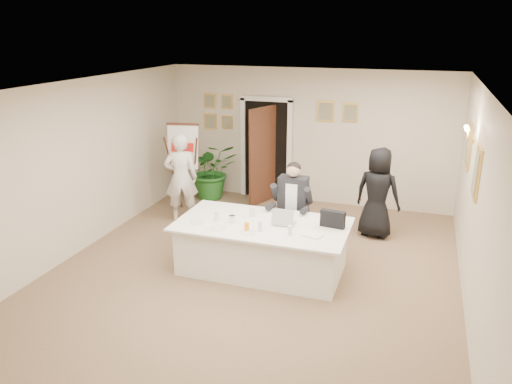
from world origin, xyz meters
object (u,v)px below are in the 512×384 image
at_px(potted_palm, 212,170).
at_px(oj_glass, 247,227).
at_px(steel_jug, 232,219).
at_px(standing_man, 181,178).
at_px(paper_stack, 312,235).
at_px(conference_table, 262,247).
at_px(laptop_bag, 333,219).
at_px(flip_chart, 185,171).
at_px(seated_man, 292,206).
at_px(standing_woman, 378,193).
at_px(laptop, 285,215).

distance_m(potted_palm, oj_glass, 3.85).
bearing_deg(steel_jug, standing_man, 135.72).
bearing_deg(paper_stack, conference_table, 164.35).
bearing_deg(laptop_bag, paper_stack, -109.18).
distance_m(conference_table, flip_chart, 3.16).
relative_size(paper_stack, oj_glass, 2.03).
distance_m(seated_man, flip_chart, 2.80).
bearing_deg(standing_man, paper_stack, 125.04).
relative_size(standing_man, laptop_bag, 4.71).
relative_size(potted_palm, paper_stack, 4.68).
height_order(standing_woman, steel_jug, standing_woman).
relative_size(conference_table, flip_chart, 1.47).
bearing_deg(oj_glass, seated_man, 75.21).
height_order(oj_glass, steel_jug, oj_glass).
distance_m(flip_chart, steel_jug, 2.90).
relative_size(oj_glass, steel_jug, 1.18).
distance_m(oj_glass, steel_jug, 0.41).
relative_size(potted_palm, oj_glass, 9.53).
height_order(standing_man, potted_palm, standing_man).
relative_size(seated_man, paper_stack, 5.74).
height_order(flip_chart, paper_stack, flip_chart).
xyz_separation_m(seated_man, paper_stack, (0.60, -1.16, 0.03)).
relative_size(seated_man, oj_glass, 11.67).
relative_size(standing_man, standing_woman, 1.05).
height_order(potted_palm, steel_jug, potted_palm).
xyz_separation_m(standing_woman, potted_palm, (-3.61, 1.01, -0.19)).
bearing_deg(flip_chart, laptop_bag, -29.78).
distance_m(conference_table, laptop, 0.62).
bearing_deg(seated_man, laptop_bag, -39.68).
distance_m(conference_table, steel_jug, 0.63).
xyz_separation_m(seated_man, oj_glass, (-0.34, -1.29, 0.08)).
bearing_deg(laptop, oj_glass, -136.91).
distance_m(standing_man, paper_stack, 3.41).
bearing_deg(paper_stack, oj_glass, -172.15).
bearing_deg(flip_chart, standing_woman, -2.75).
bearing_deg(steel_jug, laptop_bag, 11.54).
relative_size(laptop, oj_glass, 2.69).
xyz_separation_m(conference_table, standing_man, (-2.11, 1.52, 0.46)).
xyz_separation_m(standing_man, potted_palm, (0.01, 1.41, -0.24)).
bearing_deg(potted_palm, steel_jug, -61.39).
height_order(seated_man, standing_woman, standing_woman).
bearing_deg(potted_palm, oj_glass, -58.94).
relative_size(flip_chart, laptop_bag, 4.83).
xyz_separation_m(flip_chart, standing_woman, (3.82, -0.18, -0.00)).
bearing_deg(potted_palm, laptop, -49.48).
xyz_separation_m(laptop_bag, paper_stack, (-0.21, -0.42, -0.11)).
bearing_deg(standing_man, steel_jug, 111.59).
bearing_deg(laptop_bag, potted_palm, 145.60).
bearing_deg(oj_glass, steel_jug, 142.25).
height_order(conference_table, laptop_bag, laptop_bag).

